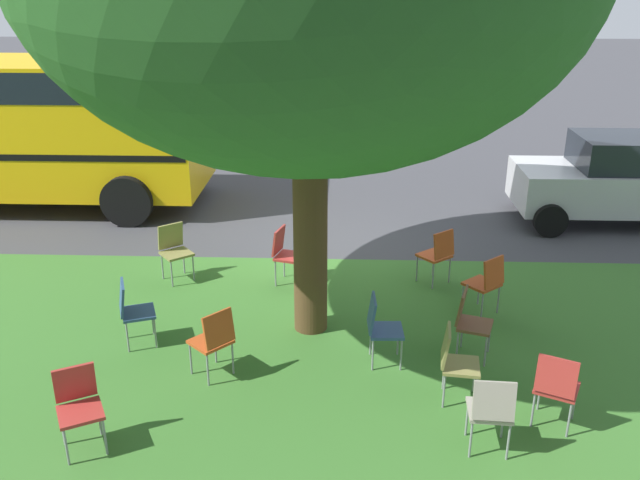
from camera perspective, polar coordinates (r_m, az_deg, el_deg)
The scene contains 15 objects.
ground at distance 11.41m, azimuth 1.22°, elevation -1.24°, with size 80.00×80.00×0.00m, color #424247.
grass_verge at distance 8.56m, azimuth 0.81°, elevation -9.63°, with size 48.00×6.00×0.01m, color #3D752D.
chair_0 at distance 7.47m, azimuth 19.37°, elevation -11.49°, with size 0.55×0.56×0.88m.
chair_1 at distance 10.58m, azimuth -12.23°, elevation -0.63°, with size 0.58×0.59×0.88m.
chair_2 at distance 6.94m, azimuth 14.28°, elevation -13.65°, with size 0.44×0.45×0.88m.
chair_3 at distance 10.21m, azimuth -2.94°, elevation -0.96°, with size 0.52×0.52×0.88m.
chair_4 at distance 8.17m, azimuth 5.13°, elevation -7.17°, with size 0.44×0.44×0.88m.
chair_5 at distance 7.22m, azimuth -19.77°, elevation -12.78°, with size 0.56×0.57×0.88m.
chair_6 at distance 8.85m, azimuth -15.62°, elevation -5.57°, with size 0.54×0.53×0.88m.
chair_7 at distance 10.32m, azimuth 9.95°, elevation -1.03°, with size 0.58×0.59×0.88m.
chair_8 at distance 7.97m, azimuth -8.97°, elevation -8.19°, with size 0.59×0.59×0.88m.
chair_9 at distance 8.48m, azimuth 12.53°, elevation -6.52°, with size 0.53×0.52×0.88m.
chair_10 at distance 9.53m, azimuth 13.91°, elevation -3.36°, with size 0.59×0.59×0.88m.
chair_11 at distance 7.62m, azimuth 11.33°, elevation -9.85°, with size 0.47×0.47×0.88m.
parked_car at distance 13.88m, azimuth 23.95°, elevation 4.74°, with size 3.70×1.92×1.65m.
Camera 1 is at (-0.16, 10.50, 4.46)m, focal length 37.82 mm.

